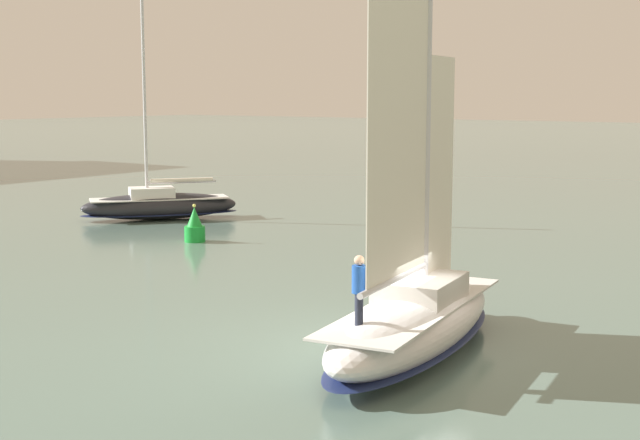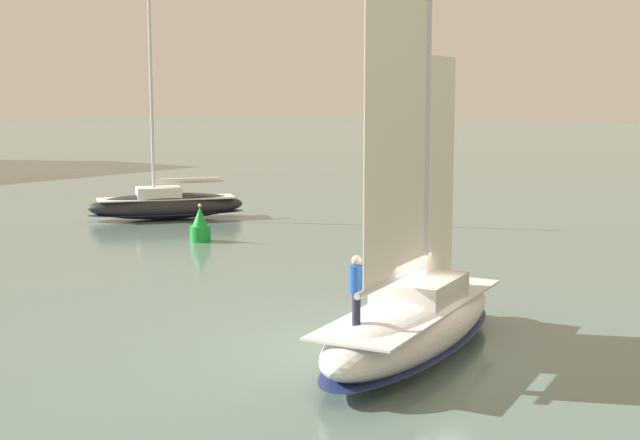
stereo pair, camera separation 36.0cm
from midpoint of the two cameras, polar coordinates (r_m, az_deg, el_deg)
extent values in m
plane|color=slate|center=(23.62, 6.39, -8.49)|extent=(400.00, 400.00, 0.00)
ellipsoid|color=silver|center=(23.40, 6.42, -6.63)|extent=(9.64, 4.02, 1.59)
ellipsoid|color=#19234C|center=(23.52, 6.40, -7.66)|extent=(9.74, 4.06, 0.19)
cube|color=silver|center=(23.29, 6.43, -5.52)|extent=(8.47, 3.43, 0.06)
cube|color=beige|center=(23.64, 6.86, -4.43)|extent=(2.87, 2.21, 0.65)
cylinder|color=silver|center=(23.35, 7.33, 9.04)|extent=(0.19, 0.19, 11.69)
cylinder|color=silver|center=(21.85, 5.19, -3.81)|extent=(4.18, 0.80, 0.16)
cube|color=silver|center=(21.55, 5.52, 8.85)|extent=(3.83, 0.62, 9.58)
cube|color=silver|center=(24.51, 8.14, 2.82)|extent=(2.04, 0.34, 6.43)
cylinder|color=#232838|center=(20.79, 2.84, -5.84)|extent=(0.23, 0.23, 0.85)
cylinder|color=#1E4CA5|center=(20.62, 2.85, -3.82)|extent=(0.39, 0.39, 0.65)
sphere|color=tan|center=(20.53, 2.86, -2.60)|extent=(0.24, 0.24, 0.24)
ellipsoid|color=#232328|center=(49.01, -9.57, 0.90)|extent=(8.04, 6.96, 1.42)
ellipsoid|color=#19234C|center=(49.06, -9.56, 0.45)|extent=(8.12, 7.03, 0.17)
cube|color=silver|center=(48.96, -9.59, 1.39)|extent=(7.02, 6.05, 0.06)
cube|color=silver|center=(48.88, -10.08, 1.75)|extent=(2.85, 2.73, 0.58)
cylinder|color=silver|center=(48.58, -10.52, 7.52)|extent=(0.17, 0.17, 10.44)
cylinder|color=silver|center=(49.02, -8.20, 2.44)|extent=(3.06, 2.41, 0.14)
cylinder|color=silver|center=(49.01, -8.20, 2.56)|extent=(2.81, 2.25, 0.23)
cylinder|color=green|center=(41.29, -7.42, -0.87)|extent=(0.95, 0.95, 0.71)
cone|color=green|center=(41.17, -7.44, 0.22)|extent=(0.71, 0.71, 0.87)
sphere|color=#F2F266|center=(41.11, -7.46, 0.93)|extent=(0.16, 0.16, 0.16)
camera|label=1|loc=(0.18, -89.58, 0.06)|focal=50.00mm
camera|label=2|loc=(0.18, 90.42, -0.06)|focal=50.00mm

